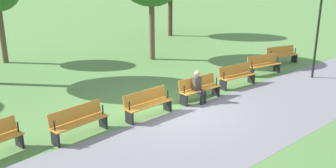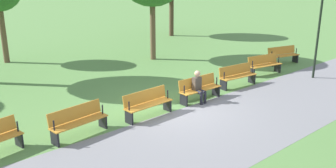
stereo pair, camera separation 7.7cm
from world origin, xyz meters
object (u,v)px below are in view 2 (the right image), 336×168
at_px(bench_4, 148,103).
at_px(bench_5, 78,121).
at_px(bench_2, 237,75).
at_px(bench_3, 199,88).
at_px(bench_0, 283,55).
at_px(lamp_post, 321,12).
at_px(bench_1, 264,64).
at_px(person_seated, 198,86).

bearing_deg(bench_4, bench_5, -6.24).
height_order(bench_2, bench_3, same).
height_order(bench_0, bench_5, same).
distance_m(bench_0, lamp_post, 3.64).
bearing_deg(lamp_post, bench_1, -57.28).
bearing_deg(bench_4, bench_0, -175.85).
relative_size(bench_1, person_seated, 1.54).
bearing_deg(bench_3, bench_5, 0.01).
bearing_deg(bench_0, bench_1, 27.08).
xyz_separation_m(bench_2, bench_3, (2.46, 0.18, 0.00)).
xyz_separation_m(bench_1, person_seated, (5.08, 0.67, 0.16)).
relative_size(bench_2, lamp_post, 0.43).
distance_m(bench_4, person_seated, 2.28).
xyz_separation_m(bench_2, bench_4, (4.92, 0.18, 0.00)).
xyz_separation_m(bench_0, lamp_post, (1.22, 2.38, 2.48)).
distance_m(bench_0, bench_2, 4.92).
xyz_separation_m(bench_4, bench_5, (2.46, -0.18, 0.00)).
xyz_separation_m(bench_3, lamp_post, (-6.08, 1.31, 2.48)).
bearing_deg(bench_2, lamp_post, 163.89).
relative_size(bench_1, bench_4, 1.02).
bearing_deg(bench_3, person_seated, 37.45).
bearing_deg(bench_5, bench_0, 177.90).
distance_m(bench_3, bench_5, 4.92).
distance_m(bench_0, bench_1, 2.46).
relative_size(bench_0, bench_2, 1.01).
height_order(bench_1, bench_3, same).
xyz_separation_m(bench_2, person_seated, (2.65, 0.31, 0.16)).
bearing_deg(bench_5, bench_3, 171.66).
distance_m(bench_1, bench_4, 7.37).
bearing_deg(bench_0, bench_5, 18.77).
bearing_deg(lamp_post, bench_4, -8.74).
bearing_deg(bench_2, bench_0, -163.35).
relative_size(bench_3, lamp_post, 0.42).
bearing_deg(bench_0, bench_2, 25.00).
height_order(bench_1, person_seated, person_seated).
xyz_separation_m(bench_1, bench_2, (2.44, 0.36, 0.00)).
bearing_deg(bench_2, person_seated, 13.04).
xyz_separation_m(bench_2, lamp_post, (-3.62, 1.49, 2.48)).
distance_m(bench_2, person_seated, 2.67).
bearing_deg(bench_1, bench_3, 16.67).
bearing_deg(person_seated, lamp_post, 171.46).
bearing_deg(bench_4, bench_3, 177.91).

